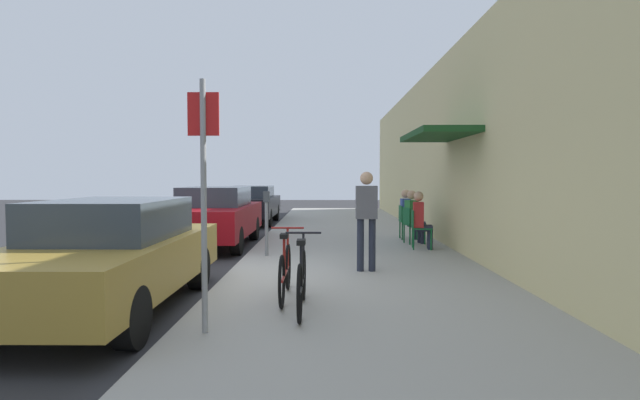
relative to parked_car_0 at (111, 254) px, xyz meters
The scene contains 17 objects.
ground_plane 2.22m from the parked_car_0, 58.36° to the left, with size 60.00×60.00×0.00m, color #2D2D30.
sidewalk_slab 5.10m from the parked_car_0, 48.49° to the left, with size 4.50×32.00×0.12m, color #9E9B93.
building_facade 7.06m from the parked_car_0, 33.40° to the left, with size 1.40×32.00×4.65m.
parked_car_0 is the anchor object (origin of this frame).
parked_car_1 6.11m from the parked_car_0, 90.00° to the left, with size 1.80×4.40×1.48m.
parked_car_2 12.37m from the parked_car_0, 90.00° to the left, with size 1.80×4.40×1.40m.
parking_meter 4.18m from the parked_car_0, 68.25° to the left, with size 0.12×0.10×1.32m.
street_sign 2.14m from the parked_car_0, 39.58° to the right, with size 0.32×0.06×2.60m.
bicycle_0 2.24m from the parked_car_0, ahead, with size 0.46×1.71×0.90m.
bicycle_1 2.50m from the parked_car_0, ahead, with size 0.46×1.71×0.90m.
cafe_chair_0 6.88m from the parked_car_0, 45.34° to the left, with size 0.49×0.49×0.87m.
seated_patron_0 6.92m from the parked_car_0, 44.95° to the left, with size 0.46×0.40×1.29m.
cafe_chair_1 7.55m from the parked_car_0, 50.13° to the left, with size 0.52×0.52×0.87m.
seated_patron_1 7.59m from the parked_car_0, 49.85° to the left, with size 0.48×0.43×1.29m.
cafe_chair_2 8.25m from the parked_car_0, 54.09° to the left, with size 0.45×0.45×0.87m.
seated_patron_2 8.28m from the parked_car_0, 53.76° to the left, with size 0.43×0.36×1.29m.
pedestrian_standing 4.11m from the parked_car_0, 32.48° to the left, with size 0.36×0.22×1.70m.
Camera 1 is at (1.63, -8.17, 1.73)m, focal length 28.34 mm.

